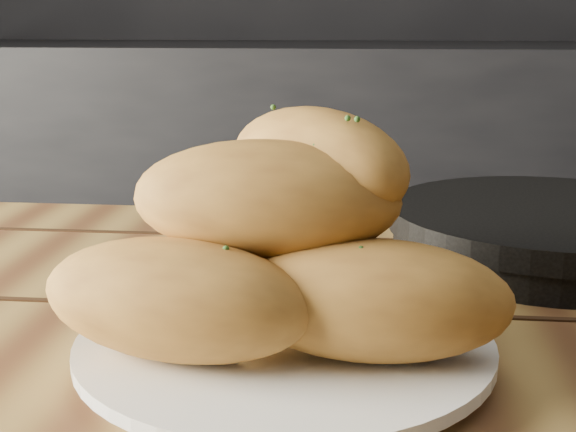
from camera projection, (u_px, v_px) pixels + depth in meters
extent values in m
cube|color=black|center=(515.00, 236.00, 1.93)|extent=(2.80, 0.60, 0.90)
cube|color=olive|center=(411.00, 404.00, 0.49)|extent=(1.44, 0.84, 0.04)
cylinder|color=white|center=(285.00, 354.00, 0.50)|extent=(0.23, 0.23, 0.01)
cylinder|color=white|center=(285.00, 343.00, 0.50)|extent=(0.26, 0.26, 0.01)
ellipsoid|color=#B87F33|center=(176.00, 300.00, 0.46)|extent=(0.18, 0.11, 0.07)
ellipsoid|color=#B87F33|center=(372.00, 300.00, 0.46)|extent=(0.16, 0.08, 0.07)
ellipsoid|color=#B87F33|center=(286.00, 254.00, 0.54)|extent=(0.12, 0.17, 0.07)
ellipsoid|color=#B87F33|center=(265.00, 199.00, 0.47)|extent=(0.16, 0.08, 0.07)
ellipsoid|color=#B87F33|center=(315.00, 164.00, 0.50)|extent=(0.16, 0.16, 0.07)
cylinder|color=black|center=(551.00, 240.00, 0.72)|extent=(0.28, 0.28, 0.03)
cylinder|color=black|center=(553.00, 218.00, 0.72)|extent=(0.29, 0.29, 0.02)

